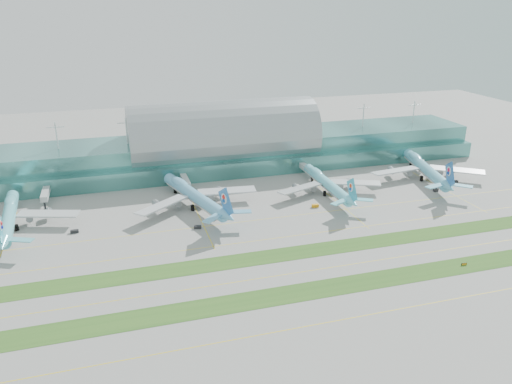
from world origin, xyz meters
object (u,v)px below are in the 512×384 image
object	(u,v)px
airliner_b	(194,195)
airliner_d	(425,168)
airliner_a	(9,216)
taxiway_sign_east	(464,264)
terminal	(224,146)
airliner_c	(327,183)

from	to	relation	value
airliner_b	airliner_d	bearing A→B (deg)	-14.29
airliner_a	taxiway_sign_east	size ratio (longest dim) A/B	30.03
terminal	taxiway_sign_east	xyz separation A→B (m)	(64.58, -156.62, -13.72)
airliner_c	airliner_d	world-z (taller)	airliner_d
terminal	airliner_c	bearing A→B (deg)	-54.96
airliner_a	taxiway_sign_east	xyz separation A→B (m)	(184.24, -92.62, -5.72)
terminal	airliner_d	distance (m)	126.47
airliner_b	taxiway_sign_east	size ratio (longest dim) A/B	31.40
airliner_c	airliner_b	bearing A→B (deg)	179.87
airliner_b	terminal	bearing A→B (deg)	47.54
airliner_a	airliner_b	distance (m)	88.88
airliner_d	taxiway_sign_east	bearing A→B (deg)	-101.56
terminal	taxiway_sign_east	world-z (taller)	terminal
airliner_b	airliner_c	world-z (taller)	airliner_b
airliner_b	taxiway_sign_east	world-z (taller)	airliner_b
airliner_a	airliner_c	xyz separation A→B (m)	(164.26, 0.38, -0.27)
airliner_c	taxiway_sign_east	world-z (taller)	airliner_c
airliner_b	airliner_d	size ratio (longest dim) A/B	0.98
airliner_c	airliner_d	xyz separation A→B (m)	(67.70, 5.97, 0.77)
airliner_a	airliner_c	world-z (taller)	airliner_a
airliner_c	taxiway_sign_east	xyz separation A→B (m)	(19.97, -93.00, -5.45)
terminal	taxiway_sign_east	distance (m)	169.97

